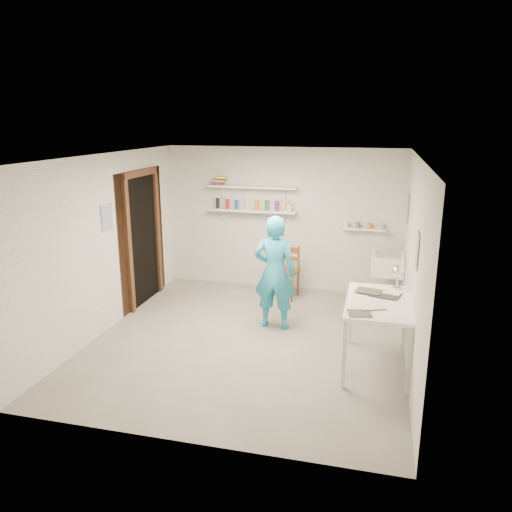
% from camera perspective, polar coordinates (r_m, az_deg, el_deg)
% --- Properties ---
extents(floor, '(4.00, 4.50, 0.02)m').
position_cam_1_polar(floor, '(6.72, -0.83, -9.63)').
color(floor, slate).
rests_on(floor, ground).
extents(ceiling, '(4.00, 4.50, 0.02)m').
position_cam_1_polar(ceiling, '(6.11, -0.92, 11.41)').
color(ceiling, silver).
rests_on(ceiling, wall_back).
extents(wall_back, '(4.00, 0.02, 2.40)m').
position_cam_1_polar(wall_back, '(8.46, 3.05, 4.21)').
color(wall_back, silver).
rests_on(wall_back, ground).
extents(wall_front, '(4.00, 0.02, 2.40)m').
position_cam_1_polar(wall_front, '(4.28, -8.69, -7.21)').
color(wall_front, silver).
rests_on(wall_front, ground).
extents(wall_left, '(0.02, 4.50, 2.40)m').
position_cam_1_polar(wall_left, '(7.08, -16.81, 1.38)').
color(wall_left, silver).
rests_on(wall_left, ground).
extents(wall_right, '(0.02, 4.50, 2.40)m').
position_cam_1_polar(wall_right, '(6.13, 17.61, -0.80)').
color(wall_right, silver).
rests_on(wall_right, ground).
extents(doorway_recess, '(0.02, 0.90, 2.00)m').
position_cam_1_polar(doorway_recess, '(8.01, -12.81, 1.75)').
color(doorway_recess, black).
rests_on(doorway_recess, wall_left).
extents(corridor_box, '(1.40, 1.50, 2.10)m').
position_cam_1_polar(corridor_box, '(8.34, -17.20, 2.32)').
color(corridor_box, brown).
rests_on(corridor_box, ground).
extents(door_lintel, '(0.06, 1.05, 0.10)m').
position_cam_1_polar(door_lintel, '(7.83, -13.13, 9.23)').
color(door_lintel, brown).
rests_on(door_lintel, wall_left).
extents(door_jamb_near, '(0.06, 0.10, 2.00)m').
position_cam_1_polar(door_jamb_near, '(7.57, -14.34, 0.87)').
color(door_jamb_near, brown).
rests_on(door_jamb_near, ground).
extents(door_jamb_far, '(0.06, 0.10, 2.00)m').
position_cam_1_polar(door_jamb_far, '(8.44, -11.18, 2.52)').
color(door_jamb_far, brown).
rests_on(door_jamb_far, ground).
extents(shelf_lower, '(1.50, 0.22, 0.03)m').
position_cam_1_polar(shelf_lower, '(8.42, -0.47, 5.21)').
color(shelf_lower, white).
rests_on(shelf_lower, wall_back).
extents(shelf_upper, '(1.50, 0.22, 0.03)m').
position_cam_1_polar(shelf_upper, '(8.35, -0.47, 7.91)').
color(shelf_upper, white).
rests_on(shelf_upper, wall_back).
extents(ledge_shelf, '(0.70, 0.14, 0.03)m').
position_cam_1_polar(ledge_shelf, '(8.25, 12.18, 3.02)').
color(ledge_shelf, white).
rests_on(ledge_shelf, wall_back).
extents(poster_left, '(0.01, 0.28, 0.36)m').
position_cam_1_polar(poster_left, '(7.04, -16.67, 4.23)').
color(poster_left, '#334C7F').
rests_on(poster_left, wall_left).
extents(poster_right_a, '(0.01, 0.34, 0.42)m').
position_cam_1_polar(poster_right_a, '(7.81, 16.94, 5.25)').
color(poster_right_a, '#995933').
rests_on(poster_right_a, wall_right).
extents(poster_right_b, '(0.01, 0.30, 0.38)m').
position_cam_1_polar(poster_right_b, '(5.52, 17.94, 0.67)').
color(poster_right_b, '#3F724C').
rests_on(poster_right_b, wall_right).
extents(belfast_sink, '(0.48, 0.60, 0.30)m').
position_cam_1_polar(belfast_sink, '(7.89, 14.78, -0.84)').
color(belfast_sink, white).
rests_on(belfast_sink, wall_right).
extents(man, '(0.59, 0.39, 1.60)m').
position_cam_1_polar(man, '(6.85, 2.15, -1.91)').
color(man, '#279CC6').
rests_on(man, ground).
extents(wall_clock, '(0.29, 0.04, 0.29)m').
position_cam_1_polar(wall_clock, '(6.99, 2.51, 0.70)').
color(wall_clock, beige).
rests_on(wall_clock, man).
extents(wooden_chair, '(0.47, 0.45, 0.89)m').
position_cam_1_polar(wooden_chair, '(8.12, 3.30, -1.77)').
color(wooden_chair, brown).
rests_on(wooden_chair, ground).
extents(work_table, '(0.74, 1.24, 0.83)m').
position_cam_1_polar(work_table, '(6.04, 13.65, -8.70)').
color(work_table, white).
rests_on(work_table, ground).
extents(desk_lamp, '(0.16, 0.16, 0.16)m').
position_cam_1_polar(desk_lamp, '(6.29, 15.93, -1.71)').
color(desk_lamp, white).
rests_on(desk_lamp, work_table).
extents(spray_cans, '(1.29, 0.06, 0.17)m').
position_cam_1_polar(spray_cans, '(8.40, -0.47, 5.88)').
color(spray_cans, black).
rests_on(spray_cans, shelf_lower).
extents(book_stack, '(0.26, 0.14, 0.14)m').
position_cam_1_polar(book_stack, '(8.50, -4.17, 8.58)').
color(book_stack, red).
rests_on(book_stack, shelf_upper).
extents(ledge_pots, '(0.48, 0.07, 0.09)m').
position_cam_1_polar(ledge_pots, '(8.23, 12.20, 3.43)').
color(ledge_pots, silver).
rests_on(ledge_pots, ledge_shelf).
extents(papers, '(0.30, 0.22, 0.03)m').
position_cam_1_polar(papers, '(5.88, 13.91, -4.88)').
color(papers, silver).
rests_on(papers, work_table).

